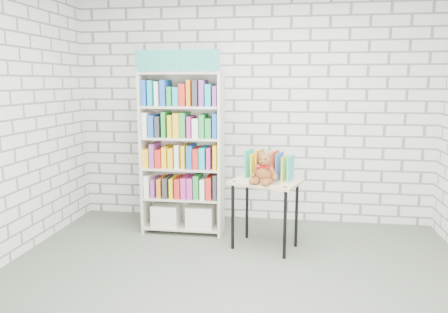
# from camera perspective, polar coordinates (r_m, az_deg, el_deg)

# --- Properties ---
(ground) EXTENTS (4.50, 4.50, 0.00)m
(ground) POSITION_cam_1_polar(r_m,az_deg,el_deg) (3.99, 0.91, -16.63)
(ground) COLOR #4E5749
(ground) RESTS_ON ground
(room_shell) EXTENTS (4.52, 4.02, 2.81)m
(room_shell) POSITION_cam_1_polar(r_m,az_deg,el_deg) (3.58, 0.99, 9.90)
(room_shell) COLOR silver
(room_shell) RESTS_ON ground
(bookshelf) EXTENTS (0.94, 0.37, 2.12)m
(bookshelf) POSITION_cam_1_polar(r_m,az_deg,el_deg) (5.12, -5.41, 0.61)
(bookshelf) COLOR beige
(bookshelf) RESTS_ON ground
(display_table) EXTENTS (0.81, 0.67, 0.74)m
(display_table) POSITION_cam_1_polar(r_m,az_deg,el_deg) (4.66, 5.40, -4.40)
(display_table) COLOR tan
(display_table) RESTS_ON ground
(table_books) EXTENTS (0.53, 0.36, 0.29)m
(table_books) POSITION_cam_1_polar(r_m,az_deg,el_deg) (4.71, 5.96, -1.17)
(table_books) COLOR #2AB9A5
(table_books) RESTS_ON display_table
(teddy_bear) EXTENTS (0.29, 0.29, 0.32)m
(teddy_bear) POSITION_cam_1_polar(r_m,az_deg,el_deg) (4.50, 5.29, -1.87)
(teddy_bear) COLOR brown
(teddy_bear) RESTS_ON display_table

